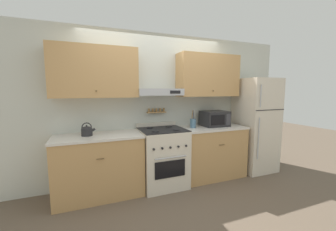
{
  "coord_description": "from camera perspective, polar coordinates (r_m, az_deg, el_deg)",
  "views": [
    {
      "loc": [
        -1.13,
        -2.8,
        1.58
      ],
      "look_at": [
        0.08,
        0.27,
        1.17
      ],
      "focal_mm": 22.0,
      "sensor_mm": 36.0,
      "label": 1
    }
  ],
  "objects": [
    {
      "name": "counter_right",
      "position": [
        3.92,
        11.76,
        -9.68
      ],
      "size": [
        1.19,
        0.66,
        0.92
      ],
      "color": "tan",
      "rests_on": "ground_plane"
    },
    {
      "name": "wall_back",
      "position": [
        3.58,
        -3.52,
        5.42
      ],
      "size": [
        5.2,
        0.46,
        2.55
      ],
      "color": "silver",
      "rests_on": "ground_plane"
    },
    {
      "name": "ground_plane",
      "position": [
        3.41,
        0.38,
        -20.62
      ],
      "size": [
        16.0,
        16.0,
        0.0
      ],
      "primitive_type": "plane",
      "color": "brown"
    },
    {
      "name": "counter_left",
      "position": [
        3.33,
        -18.46,
        -12.98
      ],
      "size": [
        1.26,
        0.66,
        0.92
      ],
      "color": "tan",
      "rests_on": "ground_plane"
    },
    {
      "name": "microwave",
      "position": [
        3.89,
        12.76,
        -0.82
      ],
      "size": [
        0.46,
        0.38,
        0.28
      ],
      "color": "#232326",
      "rests_on": "counter_right"
    },
    {
      "name": "utensil_crock",
      "position": [
        3.64,
        6.93,
        -2.03
      ],
      "size": [
        0.1,
        0.1,
        0.31
      ],
      "color": "slate",
      "rests_on": "counter_right"
    },
    {
      "name": "refrigerator",
      "position": [
        4.42,
        23.0,
        -2.37
      ],
      "size": [
        0.68,
        0.7,
        1.8
      ],
      "color": "beige",
      "rests_on": "ground_plane"
    },
    {
      "name": "tea_kettle",
      "position": [
        3.21,
        -21.54,
        -3.92
      ],
      "size": [
        0.2,
        0.16,
        0.19
      ],
      "color": "#232326",
      "rests_on": "counter_left"
    },
    {
      "name": "stove_range",
      "position": [
        3.48,
        -1.52,
        -11.45
      ],
      "size": [
        0.72,
        0.71,
        1.01
      ],
      "color": "beige",
      "rests_on": "ground_plane"
    }
  ]
}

